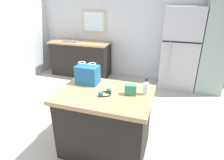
{
  "coord_description": "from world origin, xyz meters",
  "views": [
    {
      "loc": [
        0.93,
        -2.26,
        2.0
      ],
      "look_at": [
        0.18,
        0.06,
        0.94
      ],
      "focal_mm": 30.72,
      "sensor_mm": 36.0,
      "label": 1
    }
  ],
  "objects_px": {
    "refrigerator": "(180,49)",
    "shopping_bag": "(88,74)",
    "tall_cabinet": "(215,43)",
    "ear_defenders": "(105,93)",
    "kitchen_island": "(105,122)",
    "small_box": "(131,90)",
    "bottle": "(146,88)"
  },
  "relations": [
    {
      "from": "refrigerator",
      "to": "shopping_bag",
      "type": "height_order",
      "value": "refrigerator"
    },
    {
      "from": "tall_cabinet",
      "to": "ear_defenders",
      "type": "xyz_separation_m",
      "value": [
        -1.58,
        -2.56,
        -0.18
      ]
    },
    {
      "from": "kitchen_island",
      "to": "small_box",
      "type": "relative_size",
      "value": 8.48
    },
    {
      "from": "refrigerator",
      "to": "small_box",
      "type": "bearing_deg",
      "value": -103.38
    },
    {
      "from": "shopping_bag",
      "to": "ear_defenders",
      "type": "xyz_separation_m",
      "value": [
        0.34,
        -0.25,
        -0.11
      ]
    },
    {
      "from": "kitchen_island",
      "to": "refrigerator",
      "type": "xyz_separation_m",
      "value": [
        0.91,
        2.52,
        0.46
      ]
    },
    {
      "from": "kitchen_island",
      "to": "shopping_bag",
      "type": "bearing_deg",
      "value": 147.64
    },
    {
      "from": "tall_cabinet",
      "to": "ear_defenders",
      "type": "bearing_deg",
      "value": -121.64
    },
    {
      "from": "tall_cabinet",
      "to": "bottle",
      "type": "relative_size",
      "value": 10.65
    },
    {
      "from": "tall_cabinet",
      "to": "shopping_bag",
      "type": "distance_m",
      "value": 3.01
    },
    {
      "from": "kitchen_island",
      "to": "shopping_bag",
      "type": "distance_m",
      "value": 0.69
    },
    {
      "from": "tall_cabinet",
      "to": "shopping_bag",
      "type": "xyz_separation_m",
      "value": [
        -1.92,
        -2.31,
        -0.08
      ]
    },
    {
      "from": "tall_cabinet",
      "to": "shopping_bag",
      "type": "relative_size",
      "value": 7.08
    },
    {
      "from": "tall_cabinet",
      "to": "shopping_bag",
      "type": "bearing_deg",
      "value": -129.74
    },
    {
      "from": "shopping_bag",
      "to": "bottle",
      "type": "xyz_separation_m",
      "value": [
        0.82,
        -0.09,
        -0.04
      ]
    },
    {
      "from": "refrigerator",
      "to": "ear_defenders",
      "type": "relative_size",
      "value": 8.96
    },
    {
      "from": "kitchen_island",
      "to": "small_box",
      "type": "height_order",
      "value": "small_box"
    },
    {
      "from": "small_box",
      "to": "ear_defenders",
      "type": "bearing_deg",
      "value": -162.44
    },
    {
      "from": "shopping_bag",
      "to": "refrigerator",
      "type": "bearing_deg",
      "value": 61.99
    },
    {
      "from": "small_box",
      "to": "bottle",
      "type": "relative_size",
      "value": 0.68
    },
    {
      "from": "kitchen_island",
      "to": "shopping_bag",
      "type": "xyz_separation_m",
      "value": [
        -0.32,
        0.2,
        0.57
      ]
    },
    {
      "from": "refrigerator",
      "to": "tall_cabinet",
      "type": "height_order",
      "value": "tall_cabinet"
    },
    {
      "from": "bottle",
      "to": "ear_defenders",
      "type": "relative_size",
      "value": 1.01
    },
    {
      "from": "refrigerator",
      "to": "tall_cabinet",
      "type": "distance_m",
      "value": 0.72
    },
    {
      "from": "refrigerator",
      "to": "small_box",
      "type": "distance_m",
      "value": 2.54
    },
    {
      "from": "refrigerator",
      "to": "ear_defenders",
      "type": "height_order",
      "value": "refrigerator"
    },
    {
      "from": "shopping_bag",
      "to": "small_box",
      "type": "height_order",
      "value": "shopping_bag"
    },
    {
      "from": "shopping_bag",
      "to": "small_box",
      "type": "xyz_separation_m",
      "value": [
        0.64,
        -0.16,
        -0.06
      ]
    },
    {
      "from": "kitchen_island",
      "to": "shopping_bag",
      "type": "relative_size",
      "value": 3.84
    },
    {
      "from": "refrigerator",
      "to": "ear_defenders",
      "type": "xyz_separation_m",
      "value": [
        -0.89,
        -2.56,
        -0.0
      ]
    },
    {
      "from": "refrigerator",
      "to": "shopping_bag",
      "type": "xyz_separation_m",
      "value": [
        -1.23,
        -2.31,
        0.11
      ]
    },
    {
      "from": "shopping_bag",
      "to": "bottle",
      "type": "relative_size",
      "value": 1.51
    }
  ]
}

